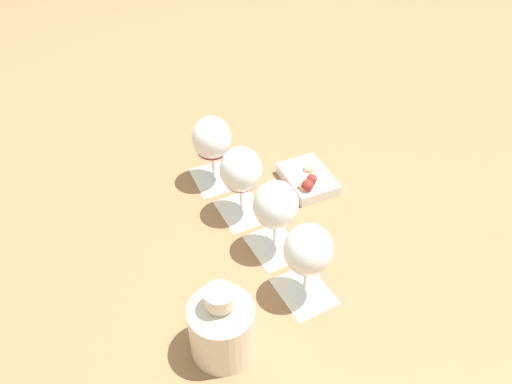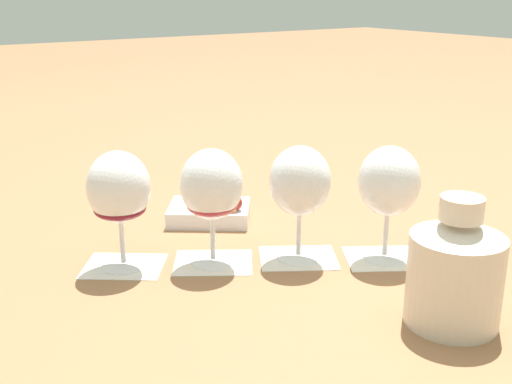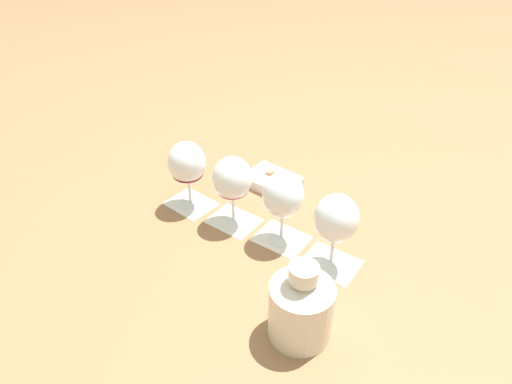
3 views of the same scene
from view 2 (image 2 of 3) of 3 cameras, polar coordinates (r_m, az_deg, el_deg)
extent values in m
plane|color=#936642|center=(0.98, -0.09, -6.26)|extent=(8.00, 8.00, 0.00)
cube|color=silver|center=(1.02, 11.32, -5.77)|extent=(0.15, 0.14, 0.00)
cube|color=silver|center=(1.00, 3.78, -5.84)|extent=(0.15, 0.14, 0.00)
cube|color=silver|center=(0.98, -3.82, -6.25)|extent=(0.15, 0.14, 0.00)
cube|color=silver|center=(0.99, -11.65, -6.45)|extent=(0.15, 0.15, 0.00)
cylinder|color=white|center=(1.01, 11.33, -5.57)|extent=(0.07, 0.07, 0.01)
cylinder|color=white|center=(1.00, 11.47, -3.53)|extent=(0.01, 0.01, 0.07)
ellipsoid|color=white|center=(0.97, 11.76, 0.95)|extent=(0.09, 0.09, 0.11)
ellipsoid|color=pink|center=(0.98, 11.67, -0.45)|extent=(0.08, 0.08, 0.04)
cylinder|color=white|center=(1.00, 3.78, -5.65)|extent=(0.07, 0.07, 0.01)
cylinder|color=white|center=(0.98, 3.83, -3.57)|extent=(0.01, 0.01, 0.07)
ellipsoid|color=white|center=(0.96, 3.93, 0.99)|extent=(0.09, 0.09, 0.11)
ellipsoid|color=#D35963|center=(0.96, 3.90, -0.42)|extent=(0.08, 0.08, 0.04)
cylinder|color=white|center=(0.98, -3.83, -6.05)|extent=(0.07, 0.07, 0.01)
cylinder|color=white|center=(0.97, -3.88, -3.95)|extent=(0.01, 0.01, 0.07)
ellipsoid|color=white|center=(0.94, -3.98, 0.68)|extent=(0.09, 0.09, 0.11)
ellipsoid|color=#A42F39|center=(0.95, -3.94, -1.04)|extent=(0.08, 0.08, 0.03)
cylinder|color=white|center=(0.99, -11.67, -6.25)|extent=(0.07, 0.07, 0.01)
cylinder|color=white|center=(0.97, -11.81, -4.16)|extent=(0.01, 0.01, 0.07)
ellipsoid|color=white|center=(0.95, -12.12, 0.43)|extent=(0.09, 0.09, 0.11)
ellipsoid|color=maroon|center=(0.96, -12.00, -1.46)|extent=(0.08, 0.08, 0.03)
cylinder|color=beige|center=(0.83, 17.20, -7.49)|extent=(0.12, 0.12, 0.12)
cone|color=beige|center=(0.81, 17.65, -3.09)|extent=(0.12, 0.12, 0.02)
cylinder|color=beige|center=(0.80, 17.82, -1.42)|extent=(0.05, 0.05, 0.03)
cube|color=silver|center=(1.15, -4.17, -1.85)|extent=(0.18, 0.17, 0.03)
sphere|color=maroon|center=(1.13, -2.74, -0.70)|extent=(0.03, 0.03, 0.03)
sphere|color=maroon|center=(1.11, -1.95, -0.97)|extent=(0.03, 0.03, 0.03)
cylinder|color=tan|center=(1.11, -2.42, -1.45)|extent=(0.03, 0.03, 0.01)
cylinder|color=tan|center=(1.16, -4.84, -0.77)|extent=(0.03, 0.03, 0.01)
camera|label=1|loc=(1.04, 64.35, 36.07)|focal=38.00mm
camera|label=3|loc=(0.64, 75.73, 33.23)|focal=32.00mm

